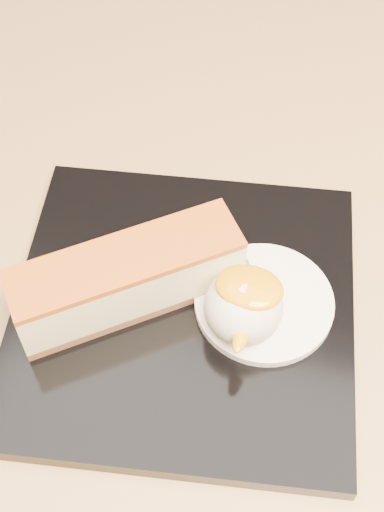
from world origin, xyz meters
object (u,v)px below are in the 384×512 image
(ice_cream_scoop, at_px, (243,307))
(dessert_plate, at_px, (183,310))
(cheesecake, at_px, (127,278))
(table, at_px, (246,392))

(ice_cream_scoop, bearing_deg, dessert_plate, 172.87)
(cheesecake, relative_size, ice_cream_scoop, 2.82)
(cheesecake, xyz_separation_m, ice_cream_scoop, (0.08, 0.00, 0.00))
(dessert_plate, bearing_deg, cheesecake, -171.87)
(cheesecake, distance_m, ice_cream_scoop, 0.08)
(table, distance_m, cheesecake, 0.21)
(dessert_plate, distance_m, ice_cream_scoop, 0.05)
(table, bearing_deg, ice_cream_scoop, -98.54)
(table, xyz_separation_m, ice_cream_scoop, (-0.01, -0.03, 0.19))
(table, relative_size, ice_cream_scoop, 16.41)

